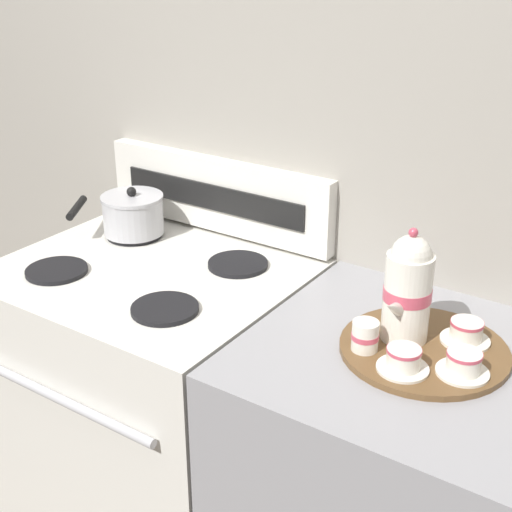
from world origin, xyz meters
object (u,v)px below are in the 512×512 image
teapot (408,288)px  teacup_front (464,363)px  teacup_right (403,359)px  creamer_jug (365,336)px  teacup_left (466,332)px  serving_tray (424,349)px  stove (158,411)px  saucepan (132,214)px

teapot → teacup_front: 0.19m
teacup_right → teapot: bearing=113.0°
creamer_jug → teacup_front: bearing=7.6°
teacup_left → teacup_front: (0.04, -0.12, 0.00)m
serving_tray → teacup_right: 0.11m
stove → teacup_right: teacup_right is taller
serving_tray → teacup_right: bearing=-91.7°
stove → teacup_front: bearing=-2.2°
teapot → saucepan: bearing=172.5°
stove → teacup_front: 0.99m
teacup_left → teacup_right: same height
saucepan → teacup_right: (0.95, -0.23, -0.03)m
stove → serving_tray: serving_tray is taller
teapot → teacup_front: size_ratio=2.41×
teapot → creamer_jug: 0.13m
teacup_right → saucepan: bearing=166.1°
teapot → teacup_right: teapot is taller
saucepan → teacup_front: size_ratio=2.62×
stove → saucepan: saucepan is taller
serving_tray → creamer_jug: 0.13m
teacup_right → teacup_front: (0.10, 0.05, 0.00)m
serving_tray → teacup_front: bearing=-27.9°
teacup_left → teacup_right: (-0.07, -0.18, 0.00)m
teacup_front → serving_tray: bearing=152.1°
teacup_right → teacup_front: size_ratio=1.00×
stove → saucepan: (-0.19, 0.15, 0.53)m
teacup_left → creamer_jug: (-0.17, -0.15, 0.01)m
teapot → teacup_front: bearing=-22.1°
saucepan → teacup_right: saucepan is taller
teacup_front → creamer_jug: creamer_jug is taller
saucepan → stove: bearing=-38.0°
stove → teacup_right: (0.76, -0.09, 0.50)m
serving_tray → creamer_jug: (-0.10, -0.08, 0.04)m
stove → serving_tray: (0.76, 0.02, 0.46)m
teacup_front → stove: bearing=177.8°
saucepan → teacup_right: 0.97m
stove → creamer_jug: bearing=-5.2°
teapot → teacup_front: (0.15, -0.06, -0.10)m
stove → teacup_right: bearing=-6.5°
teacup_left → teacup_right: size_ratio=1.00×
teacup_left → teacup_right: bearing=-111.0°
teacup_front → teapot: bearing=157.9°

